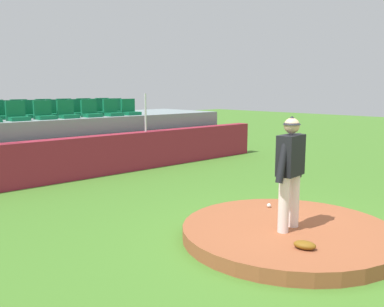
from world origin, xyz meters
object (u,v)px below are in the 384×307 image
at_px(stadium_chair_6, 130,110).
at_px(stadium_chair_11, 78,111).
at_px(stadium_chair_5, 112,111).
at_px(stadium_chair_8, 5,113).
at_px(stadium_chair_3, 67,112).
at_px(stadium_chair_18, 65,110).
at_px(stadium_chair_17, 45,110).
at_px(stadium_chair_19, 85,109).
at_px(stadium_chair_2, 44,113).
at_px(stadium_chair_4, 91,112).
at_px(stadium_chair_16, 21,111).
at_px(pitcher, 290,165).
at_px(stadium_chair_1, 17,114).
at_px(stadium_chair_10, 56,111).
at_px(baseball, 269,205).
at_px(stadium_chair_9, 32,112).
at_px(stadium_chair_12, 97,110).
at_px(stadium_chair_20, 104,108).
at_px(fielding_glove, 305,245).
at_px(stadium_chair_13, 117,109).

distance_m(stadium_chair_6, stadium_chair_11, 1.57).
xyz_separation_m(stadium_chair_5, stadium_chair_8, (-2.84, 0.81, 0.00)).
distance_m(stadium_chair_3, stadium_chair_18, 1.74).
height_order(stadium_chair_17, stadium_chair_19, same).
xyz_separation_m(stadium_chair_2, stadium_chair_3, (0.65, -0.01, 0.00)).
xyz_separation_m(stadium_chair_4, stadium_chair_19, (0.69, 1.59, 0.00)).
bearing_deg(stadium_chair_16, pitcher, 93.85).
relative_size(stadium_chair_1, stadium_chair_10, 1.00).
xyz_separation_m(baseball, stadium_chair_9, (-1.31, 7.26, 1.44)).
bearing_deg(stadium_chair_9, stadium_chair_17, -132.11).
bearing_deg(stadium_chair_4, stadium_chair_11, -89.31).
bearing_deg(stadium_chair_1, stadium_chair_11, -160.24).
xyz_separation_m(stadium_chair_2, stadium_chair_18, (1.37, 1.57, 0.00)).
bearing_deg(stadium_chair_2, stadium_chair_5, 179.15).
bearing_deg(stadium_chair_1, stadium_chair_10, -150.81).
bearing_deg(stadium_chair_19, stadium_chair_8, 15.87).
distance_m(stadium_chair_2, stadium_chair_16, 1.58).
distance_m(baseball, stadium_chair_8, 7.67).
relative_size(stadium_chair_4, stadium_chair_19, 1.00).
distance_m(stadium_chair_12, stadium_chair_16, 2.24).
height_order(stadium_chair_18, stadium_chair_20, same).
bearing_deg(stadium_chair_11, stadium_chair_8, -0.78).
bearing_deg(stadium_chair_11, stadium_chair_17, -49.86).
xyz_separation_m(stadium_chair_10, stadium_chair_20, (2.10, 0.82, 0.00)).
bearing_deg(stadium_chair_1, stadium_chair_16, -113.32).
distance_m(pitcher, fielding_glove, 1.24).
distance_m(stadium_chair_3, stadium_chair_6, 2.10).
bearing_deg(stadium_chair_16, stadium_chair_18, 179.60).
relative_size(stadium_chair_13, stadium_chair_16, 1.00).
relative_size(fielding_glove, stadium_chair_20, 0.60).
bearing_deg(stadium_chair_12, stadium_chair_13, -179.99).
bearing_deg(pitcher, stadium_chair_6, 65.81).
bearing_deg(stadium_chair_17, stadium_chair_18, -178.48).
bearing_deg(stadium_chair_6, stadium_chair_16, -29.63).
xyz_separation_m(stadium_chair_2, stadium_chair_9, (0.00, 0.79, 0.00)).
distance_m(stadium_chair_10, stadium_chair_16, 1.07).
bearing_deg(stadium_chair_19, fielding_glove, 78.13).
distance_m(stadium_chair_3, stadium_chair_8, 1.61).
bearing_deg(stadium_chair_5, stadium_chair_8, -15.91).
relative_size(pitcher, stadium_chair_11, 3.46).
bearing_deg(stadium_chair_16, stadium_chair_8, 48.20).
relative_size(stadium_chair_11, stadium_chair_13, 1.00).
relative_size(stadium_chair_6, stadium_chair_18, 1.00).
bearing_deg(stadium_chair_1, stadium_chair_6, -179.99).
bearing_deg(stadium_chair_2, pitcher, 94.41).
distance_m(pitcher, stadium_chair_19, 9.10).
relative_size(stadium_chair_1, stadium_chair_12, 1.00).
distance_m(stadium_chair_5, stadium_chair_12, 0.80).
relative_size(stadium_chair_2, stadium_chair_3, 1.00).
bearing_deg(stadium_chair_18, stadium_chair_5, 114.02).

